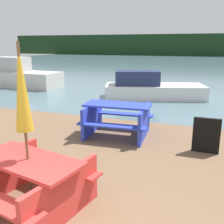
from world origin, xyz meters
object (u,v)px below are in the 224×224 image
at_px(picnic_table_red, 30,179).
at_px(signboard, 206,135).
at_px(boat_second, 21,76).
at_px(umbrella_gold, 22,90).
at_px(picnic_table_blue, 118,117).
at_px(boat, 150,88).

height_order(picnic_table_red, signboard, signboard).
height_order(picnic_table_red, boat_second, boat_second).
bearing_deg(umbrella_gold, boat_second, 128.92).
relative_size(picnic_table_red, boat_second, 0.42).
bearing_deg(boat_second, umbrella_gold, -48.00).
relative_size(picnic_table_blue, umbrella_gold, 0.75).
xyz_separation_m(picnic_table_blue, boat, (-0.18, 4.85, -0.05)).
xyz_separation_m(picnic_table_red, boat, (-0.00, 8.12, -0.01)).
xyz_separation_m(picnic_table_red, umbrella_gold, (-0.00, 0.00, 1.24)).
bearing_deg(picnic_table_red, signboard, 51.59).
bearing_deg(picnic_table_blue, boat_second, 142.74).
height_order(picnic_table_blue, signboard, picnic_table_blue).
bearing_deg(picnic_table_blue, picnic_table_red, -93.05).
distance_m(picnic_table_red, boat_second, 11.36).
bearing_deg(umbrella_gold, signboard, 51.59).
bearing_deg(boat, umbrella_gold, -107.17).
xyz_separation_m(picnic_table_blue, umbrella_gold, (-0.17, -3.27, 1.20)).
relative_size(boat, signboard, 5.80).
xyz_separation_m(picnic_table_red, picnic_table_blue, (0.17, 3.27, 0.04)).
height_order(picnic_table_blue, boat, boat).
height_order(picnic_table_red, boat, boat).
bearing_deg(boat, picnic_table_blue, -105.10).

